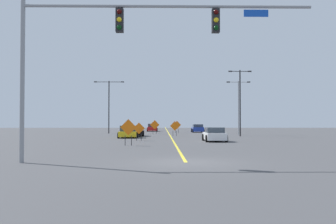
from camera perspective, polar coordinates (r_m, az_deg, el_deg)
The scene contains 16 objects.
ground at distance 16.77m, azimuth 2.72°, elevation -7.63°, with size 188.30×188.30×0.00m, color #444447.
road_centre_stripe at distance 68.98m, azimuth -0.06°, elevation -2.96°, with size 0.16×104.61×0.01m.
traffic_signal_assembly at distance 17.16m, azimuth -7.55°, elevation 11.31°, with size 12.92×0.44×7.49m.
street_lamp_near_right at distance 52.46m, azimuth 10.61°, elevation 1.40°, with size 3.25×0.24×7.38m.
street_lamp_mid_left at distance 58.01m, azimuth -8.92°, elevation 1.54°, with size 4.56×0.24×8.01m.
street_lamp_far_right at distance 47.29m, azimuth 10.84°, elevation 2.17°, with size 2.84×0.24×8.17m.
construction_sign_median_far at distance 28.56m, azimuth -6.02°, elevation -2.53°, with size 1.23×0.12×1.99m.
construction_sign_right_shoulder at distance 59.83m, azimuth 1.37°, elevation -2.04°, with size 1.29×0.35×1.94m.
construction_sign_left_lane at distance 35.79m, azimuth -4.41°, elevation -2.63°, with size 1.09×0.21×1.72m.
construction_sign_median_near at distance 47.14m, azimuth 1.03°, elevation -2.24°, with size 1.19×0.20×1.86m.
construction_sign_left_shoulder at distance 55.94m, azimuth -2.02°, elevation -2.02°, with size 1.38×0.23×2.03m.
car_white_passing at distance 34.70m, azimuth 7.03°, elevation -3.44°, with size 1.93×4.14×1.28m.
car_black_approaching at distance 47.14m, azimuth -4.90°, elevation -2.91°, with size 2.16×4.43×1.29m.
car_red_mid at distance 69.85m, azimuth -2.41°, elevation -2.41°, with size 2.06×4.22×1.42m.
car_yellow_far at distance 42.32m, azimuth -6.02°, elevation -3.03°, with size 2.27×4.12×1.36m.
car_blue_near at distance 63.86m, azimuth 4.50°, elevation -2.49°, with size 2.02×3.91×1.36m.
Camera 1 is at (-1.06, -16.64, 1.80)m, focal length 40.31 mm.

